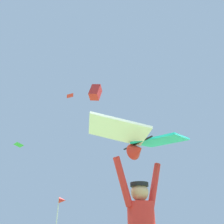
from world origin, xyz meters
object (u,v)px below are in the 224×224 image
object	(u,v)px
held_stunt_kite	(140,140)
distant_kite_green_low_left	(19,145)
distant_kite_yellow_mid_right	(113,124)
marker_flag	(61,205)
distant_kite_red_high_right	(70,95)
distant_kite_red_low_right	(95,92)

from	to	relation	value
held_stunt_kite	distant_kite_green_low_left	world-z (taller)	distant_kite_green_low_left
distant_kite_yellow_mid_right	marker_flag	size ratio (longest dim) A/B	0.46
distant_kite_yellow_mid_right	held_stunt_kite	bearing A→B (deg)	-105.41
distant_kite_green_low_left	distant_kite_red_high_right	bearing A→B (deg)	-43.05
distant_kite_red_low_right	marker_flag	size ratio (longest dim) A/B	0.66
distant_kite_red_high_right	distant_kite_red_low_right	bearing A→B (deg)	-76.90
held_stunt_kite	distant_kite_red_low_right	world-z (taller)	distant_kite_red_low_right
distant_kite_yellow_mid_right	distant_kite_red_high_right	world-z (taller)	distant_kite_yellow_mid_right
distant_kite_green_low_left	marker_flag	world-z (taller)	distant_kite_green_low_left
distant_kite_red_high_right	distant_kite_yellow_mid_right	bearing A→B (deg)	51.87
held_stunt_kite	marker_flag	bearing A→B (deg)	94.78
distant_kite_red_high_right	distant_kite_red_low_right	xyz separation A→B (m)	(1.64, -7.04, -3.68)
distant_kite_green_low_left	marker_flag	distance (m)	18.73
distant_kite_red_high_right	marker_flag	bearing A→B (deg)	-92.21
held_stunt_kite	distant_kite_green_low_left	size ratio (longest dim) A/B	1.58
distant_kite_yellow_mid_right	distant_kite_green_low_left	distance (m)	15.86
distant_kite_red_high_right	held_stunt_kite	bearing A→B (deg)	-89.62
distant_kite_red_low_right	marker_flag	bearing A→B (deg)	-113.53
distant_kite_red_low_right	distant_kite_green_low_left	bearing A→B (deg)	119.51
distant_kite_yellow_mid_right	marker_flag	xyz separation A→B (m)	(-8.64, -22.27, -14.36)
distant_kite_yellow_mid_right	distant_kite_green_low_left	world-z (taller)	distant_kite_yellow_mid_right
distant_kite_yellow_mid_right	distant_kite_red_high_right	size ratio (longest dim) A/B	0.91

